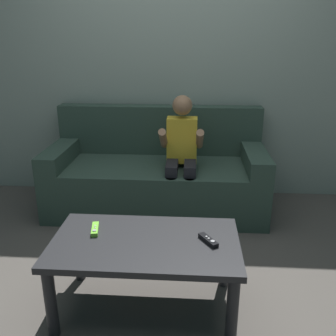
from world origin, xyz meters
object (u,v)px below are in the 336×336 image
(coffee_table, at_px, (145,251))
(game_remote_lime_center, at_px, (95,229))
(game_remote_black_near_edge, at_px, (208,240))
(person_seated_on_couch, at_px, (181,151))
(couch, at_px, (157,175))

(coffee_table, bearing_deg, game_remote_lime_center, 164.37)
(coffee_table, height_order, game_remote_black_near_edge, game_remote_black_near_edge)
(coffee_table, xyz_separation_m, game_remote_lime_center, (-0.29, 0.08, 0.08))
(game_remote_black_near_edge, height_order, game_remote_lime_center, same)
(coffee_table, bearing_deg, game_remote_black_near_edge, 0.99)
(coffee_table, distance_m, game_remote_black_near_edge, 0.34)
(game_remote_black_near_edge, xyz_separation_m, game_remote_lime_center, (-0.63, 0.08, 0.00))
(person_seated_on_couch, relative_size, game_remote_lime_center, 7.04)
(couch, xyz_separation_m, coffee_table, (0.06, -1.34, 0.07))
(game_remote_black_near_edge, relative_size, game_remote_lime_center, 0.95)
(couch, height_order, coffee_table, couch)
(couch, distance_m, person_seated_on_couch, 0.40)
(game_remote_black_near_edge, bearing_deg, game_remote_lime_center, 173.12)
(person_seated_on_couch, bearing_deg, couch, 139.64)
(person_seated_on_couch, xyz_separation_m, game_remote_black_near_edge, (0.18, -1.15, -0.13))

